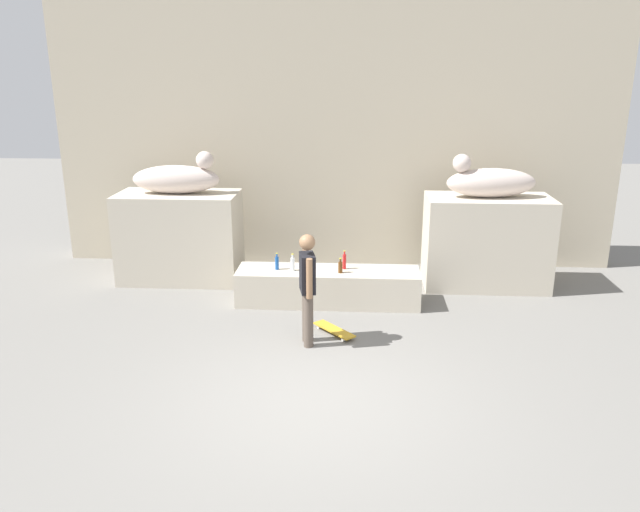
{
  "coord_description": "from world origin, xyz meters",
  "views": [
    {
      "loc": [
        0.48,
        -6.82,
        3.94
      ],
      "look_at": [
        -0.09,
        2.43,
        1.1
      ],
      "focal_mm": 35.04,
      "sensor_mm": 36.0,
      "label": 1
    }
  ],
  "objects_px": {
    "statue_reclining_right": "(489,182)",
    "bottle_blue": "(277,263)",
    "statue_reclining_left": "(178,178)",
    "skateboard": "(334,330)",
    "bottle_clear": "(293,264)",
    "bottle_brown": "(340,267)",
    "bottle_red": "(344,261)",
    "skater": "(307,285)"
  },
  "relations": [
    {
      "from": "statue_reclining_right",
      "to": "bottle_red",
      "type": "height_order",
      "value": "statue_reclining_right"
    },
    {
      "from": "skateboard",
      "to": "bottle_clear",
      "type": "relative_size",
      "value": 2.46
    },
    {
      "from": "skateboard",
      "to": "bottle_brown",
      "type": "xyz_separation_m",
      "value": [
        0.05,
        1.18,
        0.63
      ]
    },
    {
      "from": "statue_reclining_left",
      "to": "bottle_red",
      "type": "relative_size",
      "value": 4.97
    },
    {
      "from": "statue_reclining_left",
      "to": "statue_reclining_right",
      "type": "relative_size",
      "value": 0.98
    },
    {
      "from": "statue_reclining_left",
      "to": "skateboard",
      "type": "relative_size",
      "value": 2.21
    },
    {
      "from": "skater",
      "to": "bottle_clear",
      "type": "height_order",
      "value": "skater"
    },
    {
      "from": "bottle_clear",
      "to": "bottle_brown",
      "type": "distance_m",
      "value": 0.82
    },
    {
      "from": "bottle_red",
      "to": "bottle_clear",
      "type": "relative_size",
      "value": 1.1
    },
    {
      "from": "statue_reclining_left",
      "to": "bottle_blue",
      "type": "distance_m",
      "value": 2.55
    },
    {
      "from": "statue_reclining_left",
      "to": "skateboard",
      "type": "height_order",
      "value": "statue_reclining_left"
    },
    {
      "from": "skater",
      "to": "bottle_red",
      "type": "xyz_separation_m",
      "value": [
        0.49,
        1.77,
        -0.19
      ]
    },
    {
      "from": "statue_reclining_right",
      "to": "skateboard",
      "type": "bearing_deg",
      "value": 36.37
    },
    {
      "from": "statue_reclining_right",
      "to": "bottle_brown",
      "type": "relative_size",
      "value": 6.4
    },
    {
      "from": "statue_reclining_left",
      "to": "statue_reclining_right",
      "type": "height_order",
      "value": "same"
    },
    {
      "from": "skater",
      "to": "bottle_brown",
      "type": "relative_size",
      "value": 6.49
    },
    {
      "from": "skater",
      "to": "statue_reclining_left",
      "type": "bearing_deg",
      "value": 31.7
    },
    {
      "from": "bottle_red",
      "to": "bottle_clear",
      "type": "bearing_deg",
      "value": -170.55
    },
    {
      "from": "skater",
      "to": "bottle_brown",
      "type": "height_order",
      "value": "skater"
    },
    {
      "from": "bottle_red",
      "to": "bottle_clear",
      "type": "xyz_separation_m",
      "value": [
        -0.88,
        -0.15,
        -0.01
      ]
    },
    {
      "from": "skateboard",
      "to": "bottle_red",
      "type": "bearing_deg",
      "value": -46.4
    },
    {
      "from": "statue_reclining_right",
      "to": "skater",
      "type": "height_order",
      "value": "statue_reclining_right"
    },
    {
      "from": "statue_reclining_right",
      "to": "bottle_red",
      "type": "bearing_deg",
      "value": 15.66
    },
    {
      "from": "statue_reclining_right",
      "to": "bottle_clear",
      "type": "xyz_separation_m",
      "value": [
        -3.42,
        -1.13,
        -1.24
      ]
    },
    {
      "from": "skater",
      "to": "bottle_blue",
      "type": "height_order",
      "value": "skater"
    },
    {
      "from": "bottle_red",
      "to": "bottle_blue",
      "type": "bearing_deg",
      "value": -174.88
    },
    {
      "from": "skater",
      "to": "skateboard",
      "type": "relative_size",
      "value": 2.29
    },
    {
      "from": "statue_reclining_left",
      "to": "skater",
      "type": "height_order",
      "value": "statue_reclining_left"
    },
    {
      "from": "statue_reclining_right",
      "to": "bottle_blue",
      "type": "height_order",
      "value": "statue_reclining_right"
    },
    {
      "from": "statue_reclining_left",
      "to": "bottle_clear",
      "type": "bearing_deg",
      "value": -29.0
    },
    {
      "from": "statue_reclining_left",
      "to": "skater",
      "type": "relative_size",
      "value": 0.97
    },
    {
      "from": "statue_reclining_right",
      "to": "skater",
      "type": "bearing_deg",
      "value": 36.76
    },
    {
      "from": "skateboard",
      "to": "bottle_clear",
      "type": "height_order",
      "value": "bottle_clear"
    },
    {
      "from": "statue_reclining_right",
      "to": "bottle_red",
      "type": "xyz_separation_m",
      "value": [
        -2.54,
        -0.98,
        -1.23
      ]
    },
    {
      "from": "skateboard",
      "to": "bottle_red",
      "type": "height_order",
      "value": "bottle_red"
    },
    {
      "from": "bottle_red",
      "to": "bottle_blue",
      "type": "xyz_separation_m",
      "value": [
        -1.15,
        -0.1,
        -0.02
      ]
    },
    {
      "from": "statue_reclining_right",
      "to": "bottle_blue",
      "type": "relative_size",
      "value": 5.64
    },
    {
      "from": "skater",
      "to": "bottle_red",
      "type": "height_order",
      "value": "skater"
    },
    {
      "from": "bottle_blue",
      "to": "skater",
      "type": "bearing_deg",
      "value": -68.44
    },
    {
      "from": "statue_reclining_left",
      "to": "bottle_blue",
      "type": "relative_size",
      "value": 5.54
    },
    {
      "from": "bottle_blue",
      "to": "bottle_brown",
      "type": "bearing_deg",
      "value": -5.93
    },
    {
      "from": "statue_reclining_left",
      "to": "statue_reclining_right",
      "type": "xyz_separation_m",
      "value": [
        5.64,
        -0.0,
        0.0
      ]
    }
  ]
}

